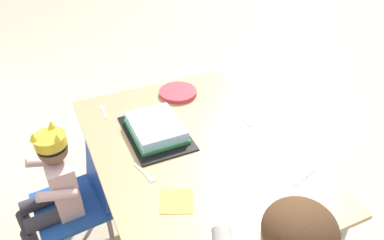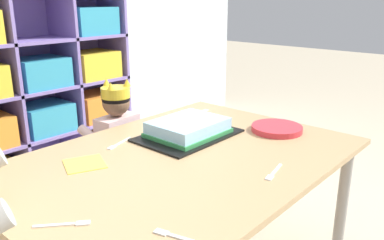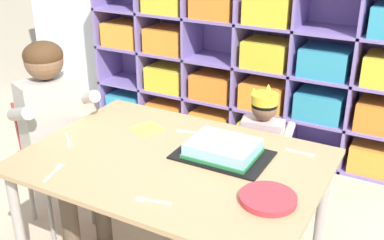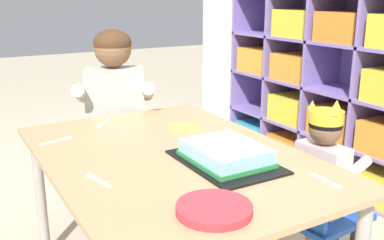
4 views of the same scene
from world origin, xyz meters
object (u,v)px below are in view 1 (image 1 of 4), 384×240
Objects in this scene: activity_table at (194,159)px; paper_plate_stack at (178,93)px; fork_beside_plate_stack at (243,120)px; child_with_crown at (53,185)px; birthday_cake_on_tray at (156,129)px; classroom_chair_blue at (81,198)px; fork_by_napkin at (103,111)px; fork_scattered_mid_table at (145,174)px; fork_at_table_front_edge at (303,178)px; fork_near_cake_tray at (274,223)px.

activity_table is 0.49m from paper_plate_stack.
paper_plate_stack reaches higher than fork_beside_plate_stack.
child_with_crown reaches higher than activity_table.
paper_plate_stack is at bearing -38.90° from birthday_cake_on_tray.
fork_by_napkin reaches higher than classroom_chair_blue.
birthday_cake_on_tray is 2.86× the size of fork_scattered_mid_table.
birthday_cake_on_tray reaches higher than fork_at_table_front_edge.
classroom_chair_blue is 1.08m from fork_at_table_front_edge.
fork_scattered_mid_table reaches higher than classroom_chair_blue.
activity_table is 9.08× the size of fork_at_table_front_edge.
fork_beside_plate_stack is (-0.10, -0.86, 0.29)m from classroom_chair_blue.
paper_plate_stack is 1.84× the size of fork_near_cake_tray.
fork_scattered_mid_table is (-0.26, -0.27, 0.29)m from classroom_chair_blue.
paper_plate_stack is at bearing 107.74° from classroom_chair_blue.
fork_near_cake_tray is at bearing -157.29° from fork_scattered_mid_table.
fork_at_table_front_edge is at bearing 168.86° from fork_beside_plate_stack.
fork_beside_plate_stack is at bearing 77.89° from classroom_chair_blue.
birthday_cake_on_tray is 0.73m from fork_near_cake_tray.
paper_plate_stack reaches higher than fork_at_table_front_edge.
activity_table is 0.24m from birthday_cake_on_tray.
activity_table is at bearing -90.63° from fork_scattered_mid_table.
paper_plate_stack reaches higher than activity_table.
activity_table is at bearing 34.87° from fork_by_napkin.
fork_by_napkin is 1.07m from fork_near_cake_tray.
birthday_cake_on_tray is 2.96× the size of fork_beside_plate_stack.
classroom_chair_blue is 0.77m from paper_plate_stack.
birthday_cake_on_tray reaches higher than fork_scattered_mid_table.
activity_table reaches higher than classroom_chair_blue.
fork_at_table_front_edge is at bearing -140.31° from birthday_cake_on_tray.
fork_at_table_front_edge and fork_beside_plate_stack have the same top height.
fork_near_cake_tray reaches higher than classroom_chair_blue.
paper_plate_stack is at bearing -13.63° from activity_table.
paper_plate_stack reaches higher than classroom_chair_blue.
birthday_cake_on_tray is 3.51× the size of fork_near_cake_tray.
fork_near_cake_tray is at bearing 23.48° from fork_by_napkin.
activity_table is 2.18× the size of classroom_chair_blue.
classroom_chair_blue is (0.19, 0.54, -0.22)m from activity_table.
birthday_cake_on_tray reaches higher than fork_by_napkin.
classroom_chair_blue is 5.06× the size of fork_near_cake_tray.
child_with_crown is (-0.01, 0.11, 0.15)m from classroom_chair_blue.
fork_beside_plate_stack is at bearing -89.68° from fork_scattered_mid_table.
fork_at_table_front_edge is (-0.57, -0.87, 0.29)m from classroom_chair_blue.
activity_table is 5.98× the size of paper_plate_stack.
child_with_crown reaches higher than fork_by_napkin.
child_with_crown is at bearing 72.24° from fork_beside_plate_stack.
child_with_crown is 0.48m from fork_scattered_mid_table.
fork_near_cake_tray is 0.29m from fork_at_table_front_edge.
fork_scattered_mid_table is at bearing 138.21° from fork_at_table_front_edge.
birthday_cake_on_tray is 2.89× the size of fork_at_table_front_edge.
paper_plate_stack is 1.64× the size of fork_by_napkin.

